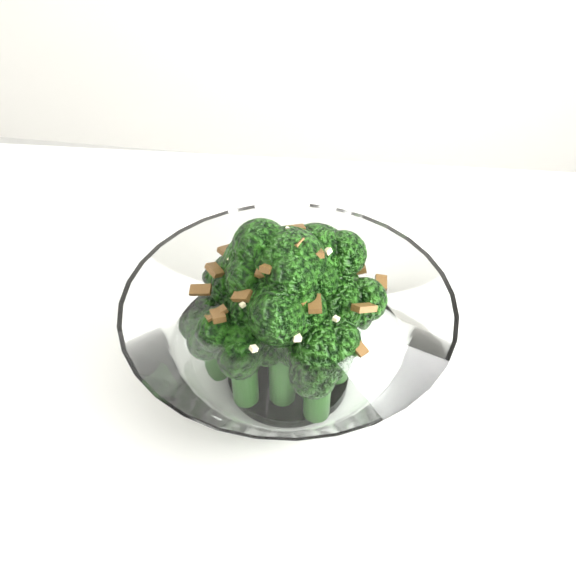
# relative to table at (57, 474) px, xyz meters

# --- Properties ---
(table) EXTENTS (1.24, 0.87, 0.75)m
(table) POSITION_rel_table_xyz_m (0.00, 0.00, 0.00)
(table) COLOR white
(table) RESTS_ON ground
(broccoli_dish) EXTENTS (0.24, 0.24, 0.15)m
(broccoli_dish) POSITION_rel_table_xyz_m (0.18, 0.07, 0.12)
(broccoli_dish) COLOR white
(broccoli_dish) RESTS_ON table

